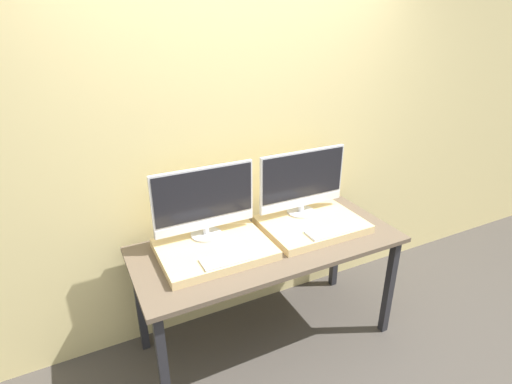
% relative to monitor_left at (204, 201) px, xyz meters
% --- Properties ---
extents(ground_plane, '(12.00, 12.00, 0.00)m').
position_rel_monitor_left_xyz_m(ground_plane, '(0.35, -0.55, -1.08)').
color(ground_plane, '#423D38').
extents(wall_back, '(8.00, 0.04, 2.60)m').
position_rel_monitor_left_xyz_m(wall_back, '(0.35, 0.26, 0.22)').
color(wall_back, '#DBC684').
rests_on(wall_back, ground_plane).
extents(workbench, '(1.71, 0.73, 0.79)m').
position_rel_monitor_left_xyz_m(workbench, '(0.35, -0.18, -0.37)').
color(workbench, brown).
rests_on(workbench, ground_plane).
extents(wooden_riser_left, '(0.66, 0.50, 0.05)m').
position_rel_monitor_left_xyz_m(wooden_riser_left, '(0.00, -0.14, -0.26)').
color(wooden_riser_left, '#D6B77F').
rests_on(wooden_riser_left, workbench).
extents(monitor_left, '(0.64, 0.20, 0.45)m').
position_rel_monitor_left_xyz_m(monitor_left, '(0.00, 0.00, 0.00)').
color(monitor_left, silver).
rests_on(monitor_left, wooden_riser_left).
extents(keyboard_left, '(0.28, 0.13, 0.01)m').
position_rel_monitor_left_xyz_m(keyboard_left, '(-0.00, -0.32, -0.23)').
color(keyboard_left, silver).
rests_on(keyboard_left, wooden_riser_left).
extents(wooden_riser_right, '(0.66, 0.50, 0.05)m').
position_rel_monitor_left_xyz_m(wooden_riser_right, '(0.71, -0.14, -0.26)').
color(wooden_riser_right, '#D6B77F').
rests_on(wooden_riser_right, workbench).
extents(monitor_right, '(0.64, 0.20, 0.45)m').
position_rel_monitor_left_xyz_m(monitor_right, '(0.71, 0.00, 0.00)').
color(monitor_right, silver).
rests_on(monitor_right, wooden_riser_right).
extents(keyboard_right, '(0.28, 0.13, 0.01)m').
position_rel_monitor_left_xyz_m(keyboard_right, '(0.71, -0.32, -0.23)').
color(keyboard_right, silver).
rests_on(keyboard_right, wooden_riser_right).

